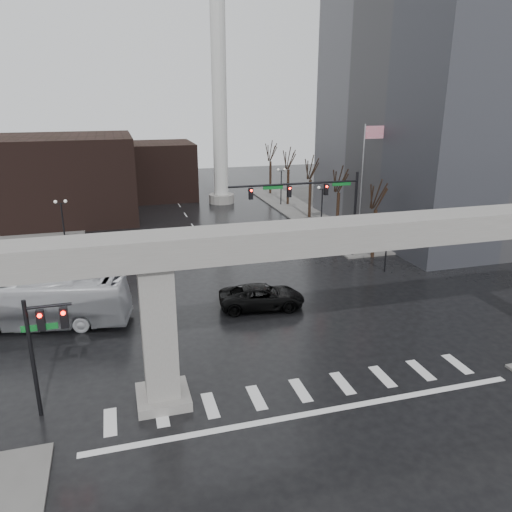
# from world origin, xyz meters

# --- Properties ---
(ground) EXTENTS (160.00, 160.00, 0.00)m
(ground) POSITION_xyz_m (0.00, 0.00, 0.00)
(ground) COLOR black
(ground) RESTS_ON ground
(sidewalk_ne) EXTENTS (28.00, 36.00, 0.15)m
(sidewalk_ne) POSITION_xyz_m (26.00, 36.00, 0.07)
(sidewalk_ne) COLOR slate
(sidewalk_ne) RESTS_ON ground
(elevated_guideway) EXTENTS (48.00, 2.60, 8.70)m
(elevated_guideway) POSITION_xyz_m (1.26, 0.00, 6.88)
(elevated_guideway) COLOR gray
(elevated_guideway) RESTS_ON ground
(office_tower) EXTENTS (22.00, 26.00, 42.00)m
(office_tower) POSITION_xyz_m (28.00, 26.00, 21.00)
(office_tower) COLOR slate
(office_tower) RESTS_ON ground
(building_far_left) EXTENTS (16.00, 14.00, 10.00)m
(building_far_left) POSITION_xyz_m (-14.00, 42.00, 5.00)
(building_far_left) COLOR black
(building_far_left) RESTS_ON ground
(building_far_mid) EXTENTS (10.00, 10.00, 8.00)m
(building_far_mid) POSITION_xyz_m (-2.00, 52.00, 4.00)
(building_far_mid) COLOR black
(building_far_mid) RESTS_ON ground
(smokestack) EXTENTS (3.60, 3.60, 30.00)m
(smokestack) POSITION_xyz_m (6.00, 46.00, 13.35)
(smokestack) COLOR silver
(smokestack) RESTS_ON ground
(signal_mast_arm) EXTENTS (12.12, 0.43, 8.00)m
(signal_mast_arm) POSITION_xyz_m (8.99, 18.80, 5.83)
(signal_mast_arm) COLOR black
(signal_mast_arm) RESTS_ON ground
(signal_left_pole) EXTENTS (2.30, 0.30, 6.00)m
(signal_left_pole) POSITION_xyz_m (-12.25, 0.50, 4.07)
(signal_left_pole) COLOR black
(signal_left_pole) RESTS_ON ground
(flagpole_assembly) EXTENTS (2.06, 0.12, 12.00)m
(flagpole_assembly) POSITION_xyz_m (15.29, 22.00, 7.53)
(flagpole_assembly) COLOR silver
(flagpole_assembly) RESTS_ON ground
(lamp_right_0) EXTENTS (1.22, 0.32, 5.11)m
(lamp_right_0) POSITION_xyz_m (13.50, 14.00, 3.47)
(lamp_right_0) COLOR black
(lamp_right_0) RESTS_ON ground
(lamp_right_1) EXTENTS (1.22, 0.32, 5.11)m
(lamp_right_1) POSITION_xyz_m (13.50, 28.00, 3.47)
(lamp_right_1) COLOR black
(lamp_right_1) RESTS_ON ground
(lamp_right_2) EXTENTS (1.22, 0.32, 5.11)m
(lamp_right_2) POSITION_xyz_m (13.50, 42.00, 3.47)
(lamp_right_2) COLOR black
(lamp_right_2) RESTS_ON ground
(lamp_left_0) EXTENTS (1.22, 0.32, 5.11)m
(lamp_left_0) POSITION_xyz_m (-13.50, 14.00, 3.47)
(lamp_left_0) COLOR black
(lamp_left_0) RESTS_ON ground
(lamp_left_1) EXTENTS (1.22, 0.32, 5.11)m
(lamp_left_1) POSITION_xyz_m (-13.50, 28.00, 3.47)
(lamp_left_1) COLOR black
(lamp_left_1) RESTS_ON ground
(lamp_left_2) EXTENTS (1.22, 0.32, 5.11)m
(lamp_left_2) POSITION_xyz_m (-13.50, 42.00, 3.47)
(lamp_left_2) COLOR black
(lamp_left_2) RESTS_ON ground
(tree_right_0) EXTENTS (1.09, 1.58, 7.50)m
(tree_right_0) POSITION_xyz_m (14.53, 18.02, 2.79)
(tree_right_0) COLOR black
(tree_right_0) RESTS_ON ground
(tree_right_1) EXTENTS (1.09, 1.61, 7.67)m
(tree_right_1) POSITION_xyz_m (14.53, 26.02, 2.85)
(tree_right_1) COLOR black
(tree_right_1) RESTS_ON ground
(tree_right_2) EXTENTS (1.10, 1.63, 7.85)m
(tree_right_2) POSITION_xyz_m (14.53, 34.02, 2.91)
(tree_right_2) COLOR black
(tree_right_2) RESTS_ON ground
(tree_right_3) EXTENTS (1.11, 1.66, 8.02)m
(tree_right_3) POSITION_xyz_m (14.53, 42.02, 2.98)
(tree_right_3) COLOR black
(tree_right_3) RESTS_ON ground
(tree_right_4) EXTENTS (1.12, 1.69, 8.19)m
(tree_right_4) POSITION_xyz_m (14.53, 50.02, 3.04)
(tree_right_4) COLOR black
(tree_right_4) RESTS_ON ground
(pickup_truck) EXTENTS (6.43, 3.56, 1.70)m
(pickup_truck) POSITION_xyz_m (1.09, 9.69, 0.85)
(pickup_truck) COLOR black
(pickup_truck) RESTS_ON ground
(city_bus) EXTENTS (12.58, 5.25, 3.41)m
(city_bus) POSITION_xyz_m (-14.19, 11.02, 1.71)
(city_bus) COLOR silver
(city_bus) RESTS_ON ground
(far_car) EXTENTS (2.19, 4.69, 1.56)m
(far_car) POSITION_xyz_m (-5.53, 24.23, 0.78)
(far_car) COLOR black
(far_car) RESTS_ON ground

